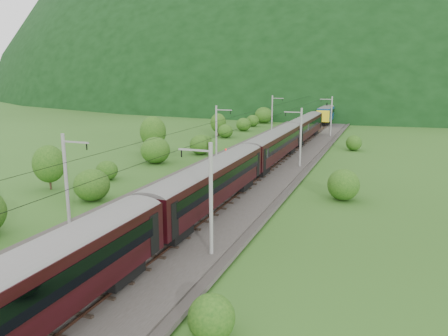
% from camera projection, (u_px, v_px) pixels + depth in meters
% --- Properties ---
extents(ground, '(600.00, 600.00, 0.00)m').
position_uv_depth(ground, '(136.00, 245.00, 33.30)').
color(ground, '#2A4F18').
rests_on(ground, ground).
extents(railbed, '(14.00, 220.00, 0.30)m').
position_uv_depth(railbed, '(192.00, 207.00, 42.40)').
color(railbed, '#38332D').
rests_on(railbed, ground).
extents(track_left, '(2.40, 220.00, 0.27)m').
position_uv_depth(track_left, '(170.00, 202.00, 43.18)').
color(track_left, brown).
rests_on(track_left, railbed).
extents(track_right, '(2.40, 220.00, 0.27)m').
position_uv_depth(track_right, '(215.00, 207.00, 41.52)').
color(track_right, brown).
rests_on(track_right, railbed).
extents(catenary_left, '(2.54, 192.28, 8.00)m').
position_uv_depth(catenary_left, '(217.00, 132.00, 63.69)').
color(catenary_left, gray).
rests_on(catenary_left, railbed).
extents(catenary_right, '(2.54, 192.28, 8.00)m').
position_uv_depth(catenary_right, '(300.00, 136.00, 59.44)').
color(catenary_right, gray).
rests_on(catenary_right, railbed).
extents(overhead_wires, '(4.83, 198.00, 0.03)m').
position_uv_depth(overhead_wires, '(191.00, 136.00, 40.92)').
color(overhead_wires, black).
rests_on(overhead_wires, ground).
extents(mountain_main, '(504.00, 360.00, 244.00)m').
position_uv_depth(mountain_main, '(362.00, 94.00, 270.77)').
color(mountain_main, black).
rests_on(mountain_main, ground).
extents(mountain_ridge, '(336.00, 280.00, 132.00)m').
position_uv_depth(mountain_ridge, '(209.00, 90.00, 348.97)').
color(mountain_ridge, black).
rests_on(mountain_ridge, ground).
extents(train, '(3.08, 146.19, 5.36)m').
position_uv_depth(train, '(249.00, 155.00, 50.48)').
color(train, black).
rests_on(train, ground).
extents(hazard_post_near, '(0.15, 0.15, 1.44)m').
position_uv_depth(hazard_post_near, '(259.00, 156.00, 63.68)').
color(hazard_post_near, red).
rests_on(hazard_post_near, railbed).
extents(hazard_post_far, '(0.15, 0.15, 1.43)m').
position_uv_depth(hazard_post_far, '(254.00, 161.00, 60.19)').
color(hazard_post_far, red).
rests_on(hazard_post_far, railbed).
extents(signal, '(0.22, 0.22, 2.01)m').
position_uv_depth(signal, '(226.00, 155.00, 62.40)').
color(signal, black).
rests_on(signal, railbed).
extents(vegetation_left, '(12.00, 145.43, 6.81)m').
position_uv_depth(vegetation_left, '(118.00, 159.00, 54.33)').
color(vegetation_left, '#1A4813').
rests_on(vegetation_left, ground).
extents(vegetation_right, '(6.29, 93.70, 2.95)m').
position_uv_depth(vegetation_right, '(323.00, 199.00, 41.07)').
color(vegetation_right, '#1A4813').
rests_on(vegetation_right, ground).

